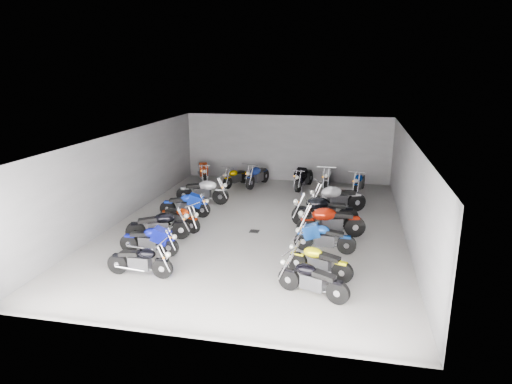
# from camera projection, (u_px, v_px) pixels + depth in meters

# --- Properties ---
(ground) EXTENTS (14.00, 14.00, 0.00)m
(ground) POSITION_uv_depth(u_px,v_px,m) (257.00, 227.00, 16.09)
(ground) COLOR gray
(ground) RESTS_ON ground
(wall_back) EXTENTS (10.00, 0.10, 3.20)m
(wall_back) POSITION_uv_depth(u_px,v_px,m) (287.00, 148.00, 22.27)
(wall_back) COLOR slate
(wall_back) RESTS_ON ground
(wall_left) EXTENTS (0.10, 14.00, 3.20)m
(wall_left) POSITION_uv_depth(u_px,v_px,m) (124.00, 176.00, 16.66)
(wall_left) COLOR slate
(wall_left) RESTS_ON ground
(wall_right) EXTENTS (0.10, 14.00, 3.20)m
(wall_right) POSITION_uv_depth(u_px,v_px,m) (409.00, 191.00, 14.67)
(wall_right) COLOR slate
(wall_right) RESTS_ON ground
(ceiling) EXTENTS (10.00, 14.00, 0.04)m
(ceiling) POSITION_uv_depth(u_px,v_px,m) (257.00, 136.00, 15.24)
(ceiling) COLOR black
(ceiling) RESTS_ON wall_back
(drain_grate) EXTENTS (0.32, 0.32, 0.01)m
(drain_grate) POSITION_uv_depth(u_px,v_px,m) (254.00, 231.00, 15.62)
(drain_grate) COLOR black
(drain_grate) RESTS_ON ground
(motorcycle_left_a) EXTENTS (1.87, 0.36, 0.82)m
(motorcycle_left_a) POSITION_uv_depth(u_px,v_px,m) (141.00, 260.00, 12.19)
(motorcycle_left_a) COLOR black
(motorcycle_left_a) RESTS_ON ground
(motorcycle_left_b) EXTENTS (1.88, 0.37, 0.83)m
(motorcycle_left_b) POSITION_uv_depth(u_px,v_px,m) (150.00, 240.00, 13.60)
(motorcycle_left_b) COLOR black
(motorcycle_left_b) RESTS_ON ground
(motorcycle_left_c) EXTENTS (2.00, 0.83, 0.91)m
(motorcycle_left_c) POSITION_uv_depth(u_px,v_px,m) (159.00, 225.00, 14.74)
(motorcycle_left_c) COLOR black
(motorcycle_left_c) RESTS_ON ground
(motorcycle_left_d) EXTENTS (1.75, 0.85, 0.81)m
(motorcycle_left_d) POSITION_uv_depth(u_px,v_px,m) (180.00, 217.00, 15.68)
(motorcycle_left_d) COLOR black
(motorcycle_left_d) RESTS_ON ground
(motorcycle_left_e) EXTENTS (1.93, 0.42, 0.85)m
(motorcycle_left_e) POSITION_uv_depth(u_px,v_px,m) (186.00, 205.00, 17.04)
(motorcycle_left_e) COLOR black
(motorcycle_left_e) RESTS_ON ground
(motorcycle_left_f) EXTENTS (2.21, 0.44, 0.97)m
(motorcycle_left_f) POSITION_uv_depth(u_px,v_px,m) (203.00, 191.00, 18.67)
(motorcycle_left_f) COLOR black
(motorcycle_left_f) RESTS_ON ground
(motorcycle_right_a) EXTENTS (1.82, 0.79, 0.84)m
(motorcycle_right_a) POSITION_uv_depth(u_px,v_px,m) (312.00, 279.00, 11.10)
(motorcycle_right_a) COLOR black
(motorcycle_right_a) RESTS_ON ground
(motorcycle_right_b) EXTENTS (1.81, 0.71, 0.82)m
(motorcycle_right_b) POSITION_uv_depth(u_px,v_px,m) (319.00, 261.00, 12.15)
(motorcycle_right_b) COLOR black
(motorcycle_right_b) RESTS_ON ground
(motorcycle_right_c) EXTENTS (1.88, 0.39, 0.83)m
(motorcycle_right_c) POSITION_uv_depth(u_px,v_px,m) (324.00, 238.00, 13.80)
(motorcycle_right_c) COLOR black
(motorcycle_right_c) RESTS_ON ground
(motorcycle_right_d) EXTENTS (2.24, 0.79, 1.01)m
(motorcycle_right_d) POSITION_uv_depth(u_px,v_px,m) (330.00, 222.00, 14.93)
(motorcycle_right_d) COLOR black
(motorcycle_right_d) RESTS_ON ground
(motorcycle_right_e) EXTENTS (2.35, 0.54, 1.03)m
(motorcycle_right_e) POSITION_uv_depth(u_px,v_px,m) (324.00, 211.00, 16.00)
(motorcycle_right_e) COLOR black
(motorcycle_right_e) RESTS_ON ground
(motorcycle_right_f) EXTENTS (2.17, 1.12, 1.02)m
(motorcycle_right_f) POSITION_uv_depth(u_px,v_px,m) (337.00, 198.00, 17.52)
(motorcycle_right_f) COLOR black
(motorcycle_right_f) RESTS_ON ground
(motorcycle_back_a) EXTENTS (1.01, 1.97, 0.93)m
(motorcycle_back_a) POSITION_uv_depth(u_px,v_px,m) (203.00, 172.00, 22.26)
(motorcycle_back_a) COLOR black
(motorcycle_back_a) RESTS_ON ground
(motorcycle_back_b) EXTENTS (0.81, 1.77, 0.82)m
(motorcycle_back_b) POSITION_uv_depth(u_px,v_px,m) (236.00, 177.00, 21.45)
(motorcycle_back_b) COLOR black
(motorcycle_back_b) RESTS_ON ground
(motorcycle_back_c) EXTENTS (0.71, 2.12, 0.95)m
(motorcycle_back_c) POSITION_uv_depth(u_px,v_px,m) (257.00, 175.00, 21.42)
(motorcycle_back_c) COLOR black
(motorcycle_back_c) RESTS_ON ground
(motorcycle_back_d) EXTENTS (0.66, 2.17, 0.97)m
(motorcycle_back_d) POSITION_uv_depth(u_px,v_px,m) (304.00, 177.00, 20.98)
(motorcycle_back_d) COLOR black
(motorcycle_back_d) RESTS_ON ground
(motorcycle_back_e) EXTENTS (0.42, 2.17, 0.96)m
(motorcycle_back_e) POSITION_uv_depth(u_px,v_px,m) (327.00, 178.00, 20.95)
(motorcycle_back_e) COLOR black
(motorcycle_back_e) RESTS_ON ground
(motorcycle_back_f) EXTENTS (0.54, 1.97, 0.87)m
(motorcycle_back_f) POSITION_uv_depth(u_px,v_px,m) (359.00, 182.00, 20.34)
(motorcycle_back_f) COLOR black
(motorcycle_back_f) RESTS_ON ground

